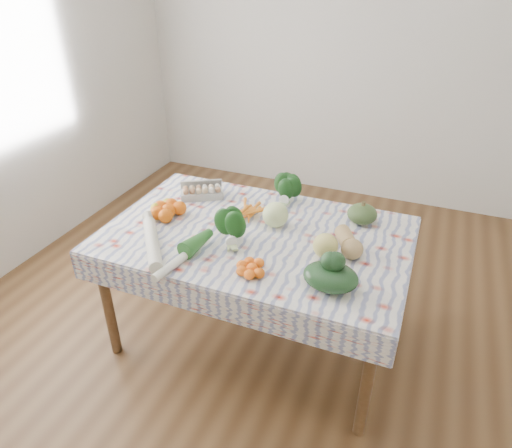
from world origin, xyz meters
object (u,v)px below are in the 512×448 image
object	(u,v)px
dining_table	(256,246)
egg_carton	(202,193)
butternut_squash	(349,241)
cabbage	(275,215)
grapefruit	(325,246)
kabocha_squash	(362,214)

from	to	relation	value
dining_table	egg_carton	bearing A→B (deg)	150.94
dining_table	butternut_squash	size ratio (longest dim) A/B	6.61
cabbage	grapefruit	distance (m)	0.39
butternut_squash	egg_carton	bearing A→B (deg)	138.13
egg_carton	kabocha_squash	xyz separation A→B (m)	(0.99, 0.07, 0.02)
grapefruit	cabbage	bearing A→B (deg)	150.79
butternut_squash	grapefruit	bearing A→B (deg)	-163.12
egg_carton	dining_table	bearing A→B (deg)	-59.42
dining_table	kabocha_squash	xyz separation A→B (m)	(0.52, 0.34, 0.14)
dining_table	butternut_squash	xyz separation A→B (m)	(0.51, 0.02, 0.14)
dining_table	egg_carton	size ratio (longest dim) A/B	6.13
cabbage	butternut_squash	world-z (taller)	cabbage
kabocha_squash	butternut_squash	xyz separation A→B (m)	(-0.01, -0.32, 0.00)
dining_table	egg_carton	xyz separation A→B (m)	(-0.47, 0.26, 0.12)
kabocha_squash	grapefruit	size ratio (longest dim) A/B	1.33
cabbage	grapefruit	xyz separation A→B (m)	(0.34, -0.19, -0.01)
egg_carton	grapefruit	distance (m)	0.95
cabbage	grapefruit	size ratio (longest dim) A/B	1.14
dining_table	egg_carton	world-z (taller)	egg_carton
kabocha_squash	egg_carton	bearing A→B (deg)	-175.72
egg_carton	butternut_squash	bearing A→B (deg)	-44.24
cabbage	butternut_squash	xyz separation A→B (m)	(0.43, -0.09, -0.02)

